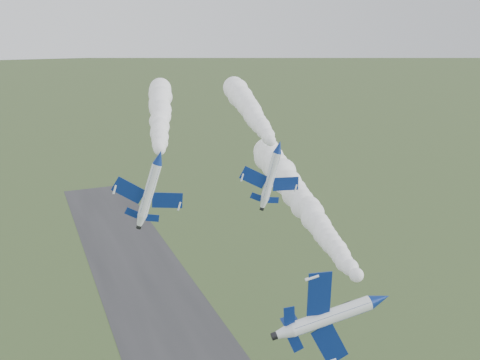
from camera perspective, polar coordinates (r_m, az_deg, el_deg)
The scene contains 6 objects.
jet_lead at distance 63.95m, azimuth 14.74°, elevation -12.23°, with size 5.65×14.32×11.53m.
smoke_trail_jet_lead at distance 90.24m, azimuth 6.43°, elevation -1.97°, with size 5.79×55.97×5.79m, color white, non-canonical shape.
jet_pair_left at distance 74.18m, azimuth -8.61°, elevation 2.40°, with size 9.60×11.77×3.84m.
smoke_trail_jet_pair_left at distance 105.54m, azimuth -8.52°, elevation 7.16°, with size 5.20×59.04×5.20m, color white, non-canonical shape.
jet_pair_right at distance 80.48m, azimuth 4.18°, elevation 3.53°, with size 9.21×11.15×3.37m.
smoke_trail_jet_pair_right at distance 107.40m, azimuth 0.91°, elevation 7.72°, with size 5.25×51.71×5.25m, color white, non-canonical shape.
Camera 1 is at (-26.03, -55.47, 65.46)m, focal length 40.00 mm.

